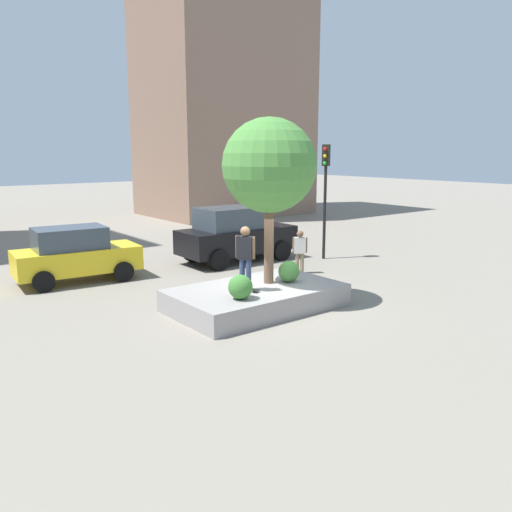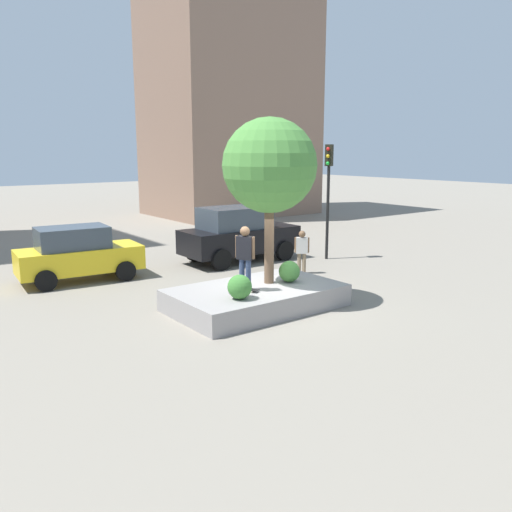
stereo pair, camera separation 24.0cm
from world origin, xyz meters
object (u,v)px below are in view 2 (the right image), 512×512
object	(u,v)px
sedan_parked	(238,234)
bystander_watching	(302,249)
plaza_tree	(270,166)
skateboard	(245,289)
planter_ledge	(256,298)
skateboarder	(245,253)
traffic_light_corner	(328,182)
taxi_cab	(78,253)

from	to	relation	value
sedan_parked	bystander_watching	size ratio (longest dim) A/B	3.02
plaza_tree	skateboard	xyz separation A→B (m)	(-1.08, -0.31, -3.31)
planter_ledge	skateboarder	size ratio (longest dim) A/B	2.77
skateboarder	sedan_parked	world-z (taller)	skateboarder
skateboard	plaza_tree	bearing A→B (deg)	15.99
skateboard	traffic_light_corner	bearing A→B (deg)	29.25
skateboard	skateboarder	size ratio (longest dim) A/B	0.48
skateboard	traffic_light_corner	distance (m)	8.36
skateboarder	taxi_cab	xyz separation A→B (m)	(-2.46, 6.35, -0.72)
planter_ledge	taxi_cab	bearing A→B (deg)	115.37
plaza_tree	sedan_parked	xyz separation A→B (m)	(2.73, 5.43, -2.86)
sedan_parked	bystander_watching	xyz separation A→B (m)	(0.56, -3.20, -0.21)
planter_ledge	skateboarder	distance (m)	1.46
skateboarder	taxi_cab	size ratio (longest dim) A/B	0.41
bystander_watching	traffic_light_corner	bearing A→B (deg)	27.58
skateboard	sedan_parked	xyz separation A→B (m)	(3.82, 5.74, 0.45)
skateboard	skateboarder	bearing A→B (deg)	26.57
planter_ledge	skateboarder	bearing A→B (deg)	-163.58
skateboard	sedan_parked	distance (m)	6.91
taxi_cab	traffic_light_corner	world-z (taller)	traffic_light_corner
planter_ledge	traffic_light_corner	size ratio (longest dim) A/B	1.03
skateboarder	traffic_light_corner	size ratio (longest dim) A/B	0.37
skateboard	bystander_watching	distance (m)	5.06
planter_ledge	sedan_parked	xyz separation A→B (m)	(3.33, 5.60, 0.81)
sedan_parked	plaza_tree	bearing A→B (deg)	-116.70
traffic_light_corner	sedan_parked	bearing A→B (deg)	149.70
plaza_tree	bystander_watching	size ratio (longest dim) A/B	2.98
planter_ledge	skateboard	distance (m)	0.62
skateboard	traffic_light_corner	size ratio (longest dim) A/B	0.18
skateboarder	bystander_watching	distance (m)	5.12
plaza_tree	traffic_light_corner	bearing A→B (deg)	31.40
plaza_tree	taxi_cab	bearing A→B (deg)	120.42
plaza_tree	skateboarder	size ratio (longest dim) A/B	2.74
plaza_tree	sedan_parked	world-z (taller)	plaza_tree
skateboarder	sedan_parked	size ratio (longest dim) A/B	0.36
traffic_light_corner	bystander_watching	distance (m)	3.69
skateboarder	bystander_watching	size ratio (longest dim) A/B	1.09
bystander_watching	planter_ledge	bearing A→B (deg)	-148.29
skateboard	planter_ledge	bearing A→B (deg)	16.42
bystander_watching	plaza_tree	bearing A→B (deg)	-145.79
skateboard	bystander_watching	xyz separation A→B (m)	(4.37, 2.55, 0.24)
planter_ledge	traffic_light_corner	xyz separation A→B (m)	(6.48, 3.76, 2.85)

